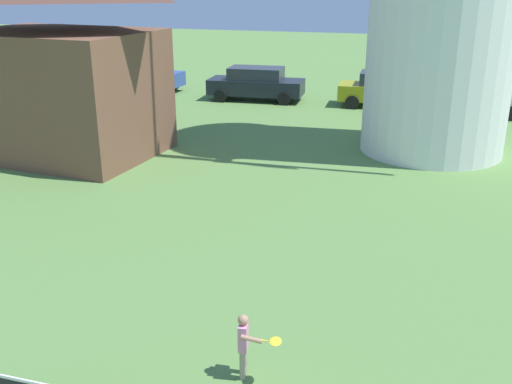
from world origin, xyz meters
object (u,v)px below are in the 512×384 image
Objects in this scene: player_far at (245,342)px; parked_car_black at (256,83)px; parked_car_blue at (140,75)px; parked_car_mustard at (387,89)px; chapel at (56,54)px.

parked_car_black reaches higher than player_far.
parked_car_mustard is (12.51, -0.52, -0.00)m from parked_car_blue.
parked_car_black is 6.08m from parked_car_mustard.
player_far is 0.23× the size of parked_car_black.
parked_car_blue is at bearing 120.38° from player_far.
chapel is (2.80, -11.04, 2.47)m from parked_car_blue.
chapel is at bearing 134.05° from player_far.
chapel is (-9.70, -10.52, 2.47)m from parked_car_mustard.
player_far is 13.65m from chapel.
parked_car_mustard is 14.53m from chapel.
chapel is at bearing -132.68° from parked_car_mustard.
parked_car_mustard is at bearing 88.87° from player_far.
player_far is at bearing -74.09° from parked_car_black.
player_far is 0.23× the size of parked_car_blue.
parked_car_mustard is at bearing 2.06° from parked_car_black.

